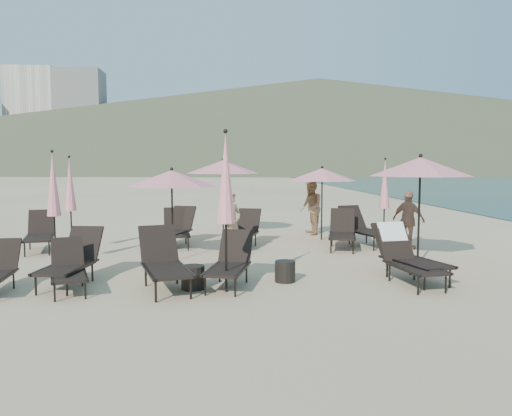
{
  "coord_description": "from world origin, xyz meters",
  "views": [
    {
      "loc": [
        -1.35,
        -9.45,
        2.25
      ],
      "look_at": [
        -0.42,
        3.5,
        1.1
      ],
      "focal_mm": 35.0,
      "sensor_mm": 36.0,
      "label": 1
    }
  ],
  "objects": [
    {
      "name": "ground",
      "position": [
        0.0,
        0.0,
        0.0
      ],
      "size": [
        800.0,
        800.0,
        0.0
      ],
      "primitive_type": "plane",
      "color": "#D6BA8C",
      "rests_on": "ground"
    },
    {
      "name": "volcanic_headland",
      "position": [
        71.37,
        302.62,
        26.49
      ],
      "size": [
        690.0,
        690.0,
        55.0
      ],
      "color": "brown",
      "rests_on": "ground"
    },
    {
      "name": "hotel_skyline",
      "position": [
        -93.62,
        271.21,
        24.18
      ],
      "size": [
        109.0,
        82.0,
        55.0
      ],
      "color": "beige",
      "rests_on": "ground"
    },
    {
      "name": "lounger_0",
      "position": [
        -4.13,
        -0.04,
        0.47
      ],
      "size": [
        0.91,
        1.83,
        1.01
      ],
      "rotation": [
        0.0,
        0.0,
        -0.14
      ],
      "color": "black",
      "rests_on": "ground"
    },
    {
      "name": "lounger_1",
      "position": [
        -4.05,
        -0.51,
        0.41
      ],
      "size": [
        1.02,
        1.62,
        0.87
      ],
      "rotation": [
        0.0,
        0.0,
        0.31
      ],
      "color": "black",
      "rests_on": "ground"
    },
    {
      "name": "lounger_2",
      "position": [
        -2.37,
        -0.48,
        0.5
      ],
      "size": [
        1.19,
        1.97,
        1.07
      ],
      "rotation": [
        0.0,
        0.0,
        0.28
      ],
      "color": "black",
      "rests_on": "ground"
    },
    {
      "name": "lounger_3",
      "position": [
        -1.18,
        -0.34,
        0.45
      ],
      "size": [
        1.01,
        1.77,
        0.96
      ],
      "rotation": [
        0.0,
        0.0,
        -0.24
      ],
      "color": "black",
      "rests_on": "ground"
    },
    {
      "name": "lounger_4",
      "position": [
        2.3,
        -0.07,
        0.48
      ],
      "size": [
        1.17,
        1.92,
        1.03
      ],
      "rotation": [
        0.0,
        0.0,
        0.29
      ],
      "color": "black",
      "rests_on": "ground"
    },
    {
      "name": "lounger_5",
      "position": [
        2.17,
        -0.35,
        0.52
      ],
      "size": [
        0.87,
        1.81,
        1.08
      ],
      "rotation": [
        0.0,
        0.0,
        0.14
      ],
      "color": "black",
      "rests_on": "ground"
    },
    {
      "name": "lounger_6",
      "position": [
        -6.03,
        3.73,
        0.47
      ],
      "size": [
        1.08,
        1.87,
        1.01
      ],
      "rotation": [
        0.0,
        0.0,
        0.25
      ],
      "color": "black",
      "rests_on": "ground"
    },
    {
      "name": "lounger_7",
      "position": [
        -2.62,
        4.33,
        0.49
      ],
      "size": [
        1.22,
        1.93,
        1.04
      ],
      "rotation": [
        0.0,
        0.0,
        -0.32
      ],
      "color": "black",
      "rests_on": "ground"
    },
    {
      "name": "lounger_8",
      "position": [
        -2.57,
        4.26,
        0.47
      ],
      "size": [
        0.87,
        1.81,
        1.0
      ],
      "rotation": [
        0.0,
        0.0,
        0.12
      ],
      "color": "black",
      "rests_on": "ground"
    },
    {
      "name": "lounger_9",
      "position": [
        -0.73,
        3.91,
        0.46
      ],
      "size": [
        1.14,
        1.84,
        0.99
      ],
      "rotation": [
        0.0,
        0.0,
        -0.3
      ],
      "color": "black",
      "rests_on": "ground"
    },
    {
      "name": "lounger_10",
      "position": [
        1.89,
        3.54,
        0.47
      ],
      "size": [
        1.07,
        1.87,
        1.01
      ],
      "rotation": [
        0.0,
        0.0,
        -0.24
      ],
      "color": "black",
      "rests_on": "ground"
    },
    {
      "name": "lounger_11",
      "position": [
        2.61,
        3.99,
        0.49
      ],
      "size": [
        1.25,
        1.96,
        1.05
      ],
      "rotation": [
        0.0,
        0.0,
        0.33
      ],
      "color": "black",
      "rests_on": "ground"
    },
    {
      "name": "umbrella_open_0",
      "position": [
        -2.45,
        2.04,
        1.92
      ],
      "size": [
        2.02,
        2.02,
        2.17
      ],
      "color": "black",
      "rests_on": "ground"
    },
    {
      "name": "umbrella_open_1",
      "position": [
        3.06,
        1.29,
        2.19
      ],
      "size": [
        2.3,
        2.3,
        2.47
      ],
      "color": "black",
      "rests_on": "ground"
    },
    {
      "name": "umbrella_open_2",
      "position": [
        -1.27,
        6.16,
        2.15
      ],
      "size": [
        2.26,
        2.26,
        2.44
      ],
      "color": "black",
      "rests_on": "ground"
    },
    {
      "name": "umbrella_open_3",
      "position": [
        1.64,
        5.07,
        1.94
      ],
      "size": [
        2.04,
        2.04,
        2.19
      ],
      "color": "black",
      "rests_on": "ground"
    },
    {
      "name": "umbrella_closed_0",
      "position": [
        -1.25,
        -0.8,
        1.98
      ],
      "size": [
        0.33,
        0.33,
        2.85
      ],
      "color": "black",
      "rests_on": "ground"
    },
    {
      "name": "umbrella_closed_1",
      "position": [
        3.12,
        3.82,
        1.69
      ],
      "size": [
        0.28,
        0.28,
        2.42
      ],
      "color": "black",
      "rests_on": "ground"
    },
    {
      "name": "umbrella_closed_2",
      "position": [
        -5.17,
        3.55,
        1.71
      ],
      "size": [
        0.29,
        0.29,
        2.46
      ],
      "color": "black",
      "rests_on": "ground"
    },
    {
      "name": "umbrella_closed_3",
      "position": [
        -5.04,
        1.86,
        1.78
      ],
      "size": [
        0.3,
        0.3,
        2.56
      ],
      "color": "black",
      "rests_on": "ground"
    },
    {
      "name": "side_table_0",
      "position": [
        -1.85,
        -0.56,
        0.21
      ],
      "size": [
        0.42,
        0.42,
        0.42
      ],
      "primitive_type": "cylinder",
      "color": "black",
      "rests_on": "ground"
    },
    {
      "name": "side_table_1",
      "position": [
        -0.12,
        -0.14,
        0.2
      ],
      "size": [
        0.4,
        0.4,
        0.41
      ],
      "primitive_type": "cylinder",
      "color": "black",
      "rests_on": "ground"
    },
    {
      "name": "beachgoer_a",
      "position": [
        -1.07,
        2.8,
        0.78
      ],
      "size": [
        0.67,
        0.66,
        1.57
      ],
      "primitive_type": "imported",
      "rotation": [
        0.0,
        0.0,
        0.75
      ],
      "color": "#A37B58",
      "rests_on": "ground"
    },
    {
      "name": "beachgoer_b",
      "position": [
        1.52,
        6.17,
        0.88
      ],
      "size": [
        0.71,
        0.89,
        1.75
      ],
      "primitive_type": "imported",
      "rotation": [
        0.0,
        0.0,
        -1.51
      ],
      "color": "#AB8058",
      "rests_on": "ground"
    },
    {
      "name": "beachgoer_c",
      "position": [
        3.6,
        3.29,
        0.78
      ],
      "size": [
        0.87,
        0.94,
        1.55
      ],
      "primitive_type": "imported",
      "rotation": [
        0.0,
        0.0,
        2.25
      ],
      "color": "#A8775F",
      "rests_on": "ground"
    }
  ]
}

